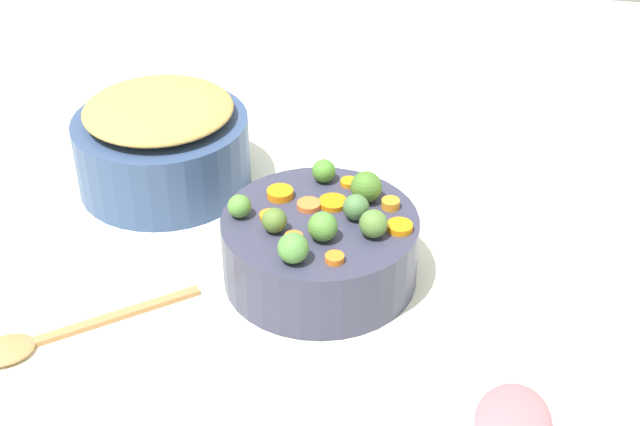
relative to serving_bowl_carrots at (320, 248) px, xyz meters
The scene contains 23 objects.
tabletop 0.09m from the serving_bowl_carrots, 54.78° to the left, with size 2.40×2.40×0.02m, color white.
serving_bowl_carrots is the anchor object (origin of this frame).
metal_pot 0.35m from the serving_bowl_carrots, 33.37° to the right, with size 0.27×0.27×0.12m, color navy.
stuffing_mound 0.36m from the serving_bowl_carrots, 33.37° to the right, with size 0.23×0.23×0.04m, color tan.
carrot_slice_0 0.09m from the serving_bowl_carrots, 33.96° to the right, with size 0.04×0.04×0.01m, color orange.
carrot_slice_1 0.11m from the serving_bowl_carrots, 112.08° to the left, with size 0.02×0.02×0.01m, color orange.
carrot_slice_2 0.06m from the serving_bowl_carrots, 106.23° to the right, with size 0.04×0.04×0.01m, color orange.
carrot_slice_3 0.08m from the serving_bowl_carrots, ahead, with size 0.03×0.03×0.01m, color orange.
carrot_slice_4 0.11m from the serving_bowl_carrots, 104.50° to the right, with size 0.02×0.02×0.01m, color orange.
carrot_slice_5 0.11m from the serving_bowl_carrots, 152.62° to the right, with size 0.02×0.02×0.01m, color orange.
carrot_slice_6 0.08m from the serving_bowl_carrots, 67.54° to the left, with size 0.02×0.02×0.01m, color orange.
carrot_slice_7 0.06m from the serving_bowl_carrots, 50.98° to the right, with size 0.03×0.03×0.01m, color orange.
carrot_slice_8 0.12m from the serving_bowl_carrots, behind, with size 0.03×0.03×0.01m, color orange.
brussels_sprout_0 0.10m from the serving_bowl_carrots, 162.43° to the left, with size 0.04×0.04×0.04m, color #527735.
brussels_sprout_1 0.09m from the serving_bowl_carrots, 35.13° to the left, with size 0.03×0.03×0.03m, color #506F2D.
brussels_sprout_2 0.12m from the serving_bowl_carrots, 80.80° to the left, with size 0.04×0.04×0.04m, color #4D843A.
brussels_sprout_3 0.10m from the serving_bowl_carrots, 133.09° to the right, with size 0.04×0.04×0.04m, color #457227.
brussels_sprout_4 0.08m from the serving_bowl_carrots, 105.36° to the left, with size 0.04×0.04×0.04m, color #4D8334.
brussels_sprout_5 0.12m from the serving_bowl_carrots, 82.35° to the right, with size 0.03×0.03×0.03m, color #49882E.
brussels_sprout_6 0.08m from the serving_bowl_carrots, 166.33° to the right, with size 0.04×0.04×0.04m, color #487140.
brussels_sprout_7 0.13m from the serving_bowl_carrots, ahead, with size 0.03×0.03×0.03m, color #508436.
wooden_spoon 0.38m from the serving_bowl_carrots, 31.67° to the left, with size 0.25×0.21×0.01m.
ham_slice_main 0.36m from the serving_bowl_carrots, 137.18° to the left, with size 0.12×0.09×0.03m, color #BC656D.
Camera 1 is at (-0.22, 0.92, 0.80)m, focal length 50.79 mm.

